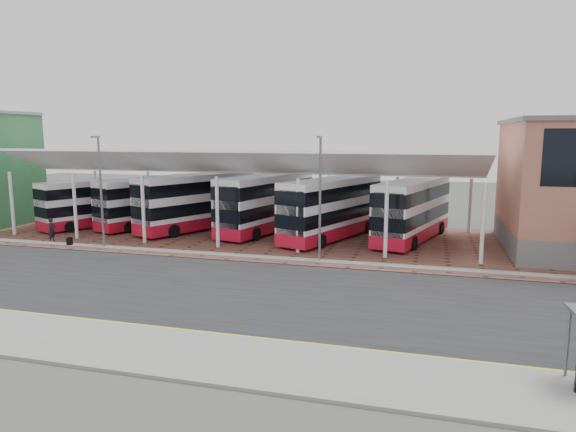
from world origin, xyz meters
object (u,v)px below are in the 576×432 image
(bus_4, at_px, (332,209))
(bus_5, at_px, (413,210))
(bus_0, at_px, (97,203))
(bus_3, at_px, (267,203))
(bus_1, at_px, (151,203))
(bus_2, at_px, (198,202))
(pedestrian, at_px, (52,230))

(bus_4, relative_size, bus_5, 1.01)
(bus_0, bearing_deg, bus_3, 30.13)
(bus_1, xyz_separation_m, bus_4, (16.57, -1.19, 0.23))
(bus_3, bearing_deg, bus_2, -159.67)
(bus_4, xyz_separation_m, bus_5, (6.14, 1.06, -0.04))
(bus_2, xyz_separation_m, pedestrian, (-8.42, -7.92, -1.45))
(bus_3, relative_size, pedestrian, 6.45)
(bus_3, height_order, bus_4, bus_3)
(bus_0, bearing_deg, bus_5, 27.04)
(bus_4, height_order, bus_5, bus_4)
(bus_3, height_order, bus_5, bus_3)
(bus_0, distance_m, bus_2, 9.55)
(bus_0, relative_size, bus_4, 0.86)
(bus_1, xyz_separation_m, bus_2, (4.73, -0.39, 0.26))
(pedestrian, bearing_deg, bus_5, -74.00)
(bus_1, relative_size, bus_5, 0.90)
(bus_5, bearing_deg, bus_3, -165.83)
(bus_2, bearing_deg, bus_5, 25.44)
(bus_0, relative_size, pedestrian, 5.46)
(bus_2, bearing_deg, bus_0, -150.46)
(bus_0, bearing_deg, bus_2, 29.72)
(bus_1, height_order, bus_2, bus_2)
(bus_0, distance_m, pedestrian, 7.27)
(bus_2, relative_size, bus_5, 1.01)
(pedestrian, bearing_deg, bus_0, 7.50)
(bus_1, height_order, pedestrian, bus_1)
(bus_3, bearing_deg, pedestrian, -135.00)
(bus_2, relative_size, bus_3, 0.98)
(bus_1, xyz_separation_m, pedestrian, (-3.70, -8.31, -1.20))
(bus_1, relative_size, pedestrian, 5.67)
(bus_1, distance_m, bus_2, 4.75)
(bus_5, bearing_deg, bus_2, -163.24)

